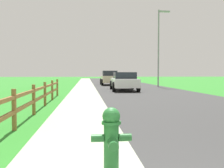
# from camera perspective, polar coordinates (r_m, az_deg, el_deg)

# --- Properties ---
(ground_plane) EXTENTS (120.00, 120.00, 0.00)m
(ground_plane) POSITION_cam_1_polar(r_m,az_deg,el_deg) (26.54, -4.15, -0.40)
(ground_plane) COLOR #2E7F29
(road_asphalt) EXTENTS (7.00, 66.00, 0.01)m
(road_asphalt) POSITION_cam_1_polar(r_m,az_deg,el_deg) (28.85, 2.68, -0.15)
(road_asphalt) COLOR #343434
(road_asphalt) RESTS_ON ground
(curb_concrete) EXTENTS (6.00, 66.00, 0.01)m
(curb_concrete) POSITION_cam_1_polar(r_m,az_deg,el_deg) (28.61, -10.30, -0.22)
(curb_concrete) COLOR #A6AF96
(curb_concrete) RESTS_ON ground
(grass_verge) EXTENTS (5.00, 66.00, 0.00)m
(grass_verge) POSITION_cam_1_polar(r_m,az_deg,el_deg) (28.76, -13.28, -0.22)
(grass_verge) COLOR #2E7F29
(grass_verge) RESTS_ON ground
(fire_hydrant) EXTENTS (0.55, 0.46, 0.91)m
(fire_hydrant) POSITION_cam_1_polar(r_m,az_deg,el_deg) (3.46, -0.15, -12.41)
(fire_hydrant) COLOR #287233
(fire_hydrant) RESTS_ON ground
(rail_fence) EXTENTS (0.11, 13.46, 1.00)m
(rail_fence) POSITION_cam_1_polar(r_m,az_deg,el_deg) (8.49, -17.52, -2.91)
(rail_fence) COLOR brown
(rail_fence) RESTS_ON ground
(parked_suv_white) EXTENTS (2.14, 4.85, 1.42)m
(parked_suv_white) POSITION_cam_1_polar(r_m,az_deg,el_deg) (19.45, 2.77, 0.70)
(parked_suv_white) COLOR white
(parked_suv_white) RESTS_ON ground
(parked_car_beige) EXTENTS (2.04, 4.33, 1.62)m
(parked_car_beige) POSITION_cam_1_polar(r_m,az_deg,el_deg) (28.20, -0.55, 1.40)
(parked_car_beige) COLOR #C6B793
(parked_car_beige) RESTS_ON ground
(parked_car_red) EXTENTS (2.14, 4.96, 1.60)m
(parked_car_red) POSITION_cam_1_polar(r_m,az_deg,el_deg) (37.58, -0.40, 1.72)
(parked_car_red) COLOR maroon
(parked_car_red) RESTS_ON ground
(street_lamp) EXTENTS (1.17, 0.20, 7.48)m
(street_lamp) POSITION_cam_1_polar(r_m,az_deg,el_deg) (24.92, 10.84, 9.41)
(street_lamp) COLOR gray
(street_lamp) RESTS_ON ground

